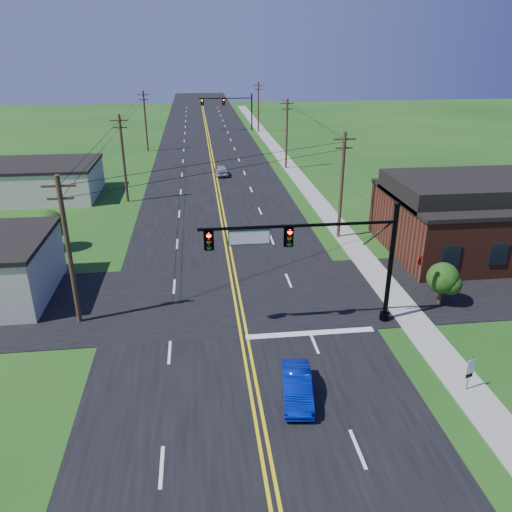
{
  "coord_description": "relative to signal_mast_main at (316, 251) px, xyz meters",
  "views": [
    {
      "loc": [
        -2.06,
        -17.18,
        15.46
      ],
      "look_at": [
        1.2,
        10.0,
        3.76
      ],
      "focal_mm": 35.0,
      "sensor_mm": 36.0,
      "label": 1
    }
  ],
  "objects": [
    {
      "name": "signal_mast_main",
      "position": [
        0.0,
        0.0,
        0.0
      ],
      "size": [
        11.3,
        0.6,
        7.48
      ],
      "color": "black",
      "rests_on": "ground"
    },
    {
      "name": "utility_pole_right_c",
      "position": [
        5.46,
        70.0,
        -0.03
      ],
      "size": [
        1.8,
        0.28,
        9.0
      ],
      "color": "#362918",
      "rests_on": "ground"
    },
    {
      "name": "road_main",
      "position": [
        -4.34,
        42.0,
        -4.73
      ],
      "size": [
        16.0,
        220.0,
        0.04
      ],
      "primitive_type": "cube",
      "color": "black",
      "rests_on": "ground"
    },
    {
      "name": "tree_right_back",
      "position": [
        11.66,
        18.0,
        -2.15
      ],
      "size": [
        3.0,
        3.0,
        4.1
      ],
      "color": "#362918",
      "rests_on": "ground"
    },
    {
      "name": "utility_pole_left_a",
      "position": [
        -13.84,
        2.0,
        -0.03
      ],
      "size": [
        1.8,
        0.28,
        9.0
      ],
      "color": "#362918",
      "rests_on": "ground"
    },
    {
      "name": "utility_pole_right_a",
      "position": [
        5.46,
        14.0,
        -0.03
      ],
      "size": [
        1.8,
        0.28,
        9.0
      ],
      "color": "#362918",
      "rests_on": "ground"
    },
    {
      "name": "brick_building",
      "position": [
        15.66,
        10.0,
        -2.4
      ],
      "size": [
        14.2,
        11.2,
        4.7
      ],
      "color": "#562318",
      "rests_on": "ground"
    },
    {
      "name": "utility_pole_right_b",
      "position": [
        5.46,
        40.0,
        -0.03
      ],
      "size": [
        1.8,
        0.28,
        9.0
      ],
      "color": "#362918",
      "rests_on": "ground"
    },
    {
      "name": "sidewalk",
      "position": [
        6.16,
        32.0,
        -4.71
      ],
      "size": [
        2.0,
        160.0,
        0.08
      ],
      "primitive_type": "cube",
      "color": "gray",
      "rests_on": "ground"
    },
    {
      "name": "tree_left",
      "position": [
        -18.34,
        14.0,
        -2.59
      ],
      "size": [
        2.4,
        2.4,
        3.37
      ],
      "color": "#362918",
      "rests_on": "ground"
    },
    {
      "name": "utility_pole_left_b",
      "position": [
        -13.84,
        27.0,
        -0.03
      ],
      "size": [
        1.8,
        0.28,
        9.0
      ],
      "color": "#362918",
      "rests_on": "ground"
    },
    {
      "name": "stop_sign",
      "position": [
        8.66,
        4.7,
        -3.27
      ],
      "size": [
        0.68,
        0.34,
        2.06
      ],
      "rotation": [
        0.0,
        0.0,
        0.43
      ],
      "color": "slate",
      "rests_on": "ground"
    },
    {
      "name": "cream_bldg_far",
      "position": [
        -23.34,
        30.0,
        -2.89
      ],
      "size": [
        12.2,
        9.2,
        3.7
      ],
      "color": "beige",
      "rests_on": "ground"
    },
    {
      "name": "route_sign",
      "position": [
        6.03,
        -6.93,
        -3.56
      ],
      "size": [
        0.5,
        0.18,
        2.05
      ],
      "rotation": [
        0.0,
        0.0,
        0.31
      ],
      "color": "slate",
      "rests_on": "ground"
    },
    {
      "name": "blue_car",
      "position": [
        -2.22,
        -6.49,
        -4.12
      ],
      "size": [
        1.78,
        3.94,
        1.26
      ],
      "primitive_type": "imported",
      "rotation": [
        0.0,
        0.0,
        -0.12
      ],
      "color": "#071E9E",
      "rests_on": "ground"
    },
    {
      "name": "signal_mast_far",
      "position": [
        0.1,
        72.0,
        -0.2
      ],
      "size": [
        10.98,
        0.6,
        7.48
      ],
      "color": "black",
      "rests_on": "ground"
    },
    {
      "name": "distant_car",
      "position": [
        -3.38,
        37.24,
        -4.1
      ],
      "size": [
        1.77,
        3.92,
        1.31
      ],
      "primitive_type": "imported",
      "rotation": [
        0.0,
        0.0,
        3.2
      ],
      "color": "silver",
      "rests_on": "ground"
    },
    {
      "name": "road_cross",
      "position": [
        -4.34,
        4.0,
        -4.73
      ],
      "size": [
        70.0,
        10.0,
        0.04
      ],
      "primitive_type": "cube",
      "color": "black",
      "rests_on": "ground"
    },
    {
      "name": "shrub_corner",
      "position": [
        8.66,
        1.5,
        -2.9
      ],
      "size": [
        2.0,
        2.0,
        2.86
      ],
      "color": "#362918",
      "rests_on": "ground"
    },
    {
      "name": "ground",
      "position": [
        -4.34,
        -8.0,
        -4.75
      ],
      "size": [
        260.0,
        260.0,
        0.0
      ],
      "primitive_type": "plane",
      "color": "#184112",
      "rests_on": "ground"
    },
    {
      "name": "utility_pole_left_c",
      "position": [
        -13.84,
        54.0,
        -0.03
      ],
      "size": [
        1.8,
        0.28,
        9.0
      ],
      "color": "#362918",
      "rests_on": "ground"
    }
  ]
}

